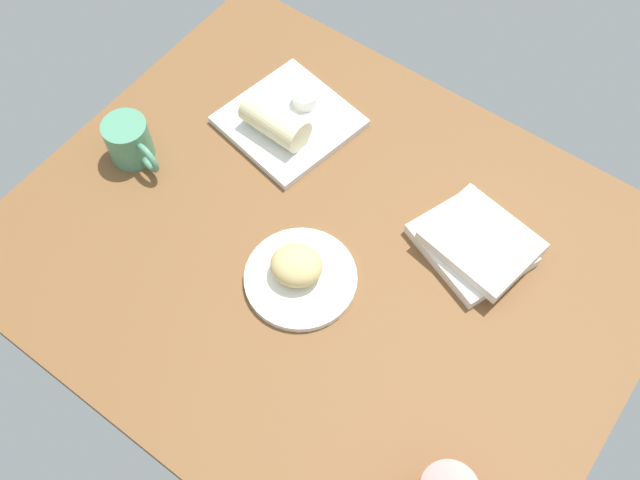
{
  "coord_description": "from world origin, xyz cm",
  "views": [
    {
      "loc": [
        -36.47,
        51.65,
        117.47
      ],
      "look_at": [
        1.04,
        0.38,
        7.0
      ],
      "focal_mm": 40.96,
      "sensor_mm": 36.0,
      "label": 1
    }
  ],
  "objects": [
    {
      "name": "dining_table",
      "position": [
        0.0,
        0.0,
        2.0
      ],
      "size": [
        110.0,
        90.0,
        4.0
      ],
      "primitive_type": "cube",
      "color": "brown",
      "rests_on": "ground"
    },
    {
      "name": "round_plate",
      "position": [
        0.1,
        7.49,
        4.7
      ],
      "size": [
        19.64,
        19.64,
        1.4
      ],
      "primitive_type": "cylinder",
      "color": "white",
      "rests_on": "dining_table"
    },
    {
      "name": "scone_pastry",
      "position": [
        0.95,
        7.27,
        8.15
      ],
      "size": [
        11.57,
        11.14,
        5.5
      ],
      "primitive_type": "ellipsoid",
      "rotation": [
        0.0,
        0.0,
        3.57
      ],
      "color": "tan",
      "rests_on": "round_plate"
    },
    {
      "name": "square_plate",
      "position": [
        22.59,
        -18.8,
        4.8
      ],
      "size": [
        26.24,
        26.24,
        1.6
      ],
      "primitive_type": "cube",
      "rotation": [
        0.0,
        0.0,
        -0.18
      ],
      "color": "white",
      "rests_on": "dining_table"
    },
    {
      "name": "sauce_cup",
      "position": [
        22.44,
        -23.87,
        7.08
      ],
      "size": [
        4.96,
        4.96,
        2.77
      ],
      "color": "silver",
      "rests_on": "square_plate"
    },
    {
      "name": "breakfast_wrap",
      "position": [
        22.71,
        -14.75,
        8.85
      ],
      "size": [
        13.38,
        7.15,
        6.49
      ],
      "primitive_type": "cylinder",
      "rotation": [
        1.57,
        0.0,
        4.66
      ],
      "color": "beige",
      "rests_on": "square_plate"
    },
    {
      "name": "book_stack",
      "position": [
        -21.21,
        -15.56,
        6.3
      ],
      "size": [
        22.89,
        21.23,
        4.74
      ],
      "color": "silver",
      "rests_on": "dining_table"
    },
    {
      "name": "coffee_mug",
      "position": [
        41.93,
        4.87,
        8.46
      ],
      "size": [
        13.08,
        8.45,
        8.72
      ],
      "color": "#4C8C6B",
      "rests_on": "dining_table"
    }
  ]
}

